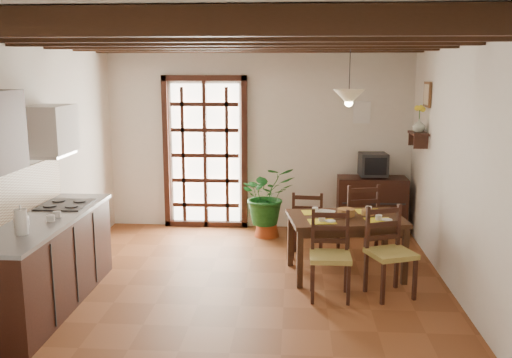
# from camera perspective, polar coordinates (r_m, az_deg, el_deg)

# --- Properties ---
(ground_plane) EXTENTS (5.00, 5.00, 0.00)m
(ground_plane) POSITION_cam_1_polar(r_m,az_deg,el_deg) (6.40, -1.16, -10.84)
(ground_plane) COLOR brown
(room_shell) EXTENTS (4.52, 5.02, 2.81)m
(room_shell) POSITION_cam_1_polar(r_m,az_deg,el_deg) (5.97, -1.23, 5.56)
(room_shell) COLOR silver
(room_shell) RESTS_ON ground_plane
(ceiling_beams) EXTENTS (4.50, 4.34, 0.20)m
(ceiling_beams) POSITION_cam_1_polar(r_m,az_deg,el_deg) (5.95, -1.26, 13.97)
(ceiling_beams) COLOR black
(ceiling_beams) RESTS_ON room_shell
(french_door) EXTENTS (1.26, 0.11, 2.32)m
(french_door) POSITION_cam_1_polar(r_m,az_deg,el_deg) (8.55, -5.09, 2.89)
(french_door) COLOR white
(french_door) RESTS_ON ground_plane
(kitchen_counter) EXTENTS (0.64, 2.25, 1.38)m
(kitchen_counter) POSITION_cam_1_polar(r_m,az_deg,el_deg) (6.17, -20.26, -7.72)
(kitchen_counter) COLOR black
(kitchen_counter) RESTS_ON ground_plane
(range_hood) EXTENTS (0.38, 0.60, 0.54)m
(range_hood) POSITION_cam_1_polar(r_m,az_deg,el_deg) (6.44, -19.80, 4.59)
(range_hood) COLOR white
(range_hood) RESTS_ON room_shell
(counter_items) EXTENTS (0.50, 1.43, 0.25)m
(counter_items) POSITION_cam_1_polar(r_m,az_deg,el_deg) (6.12, -20.22, -3.14)
(counter_items) COLOR black
(counter_items) RESTS_ON kitchen_counter
(dining_table) EXTENTS (1.41, 1.02, 0.70)m
(dining_table) POSITION_cam_1_polar(r_m,az_deg,el_deg) (6.69, 8.97, -4.46)
(dining_table) COLOR #361E11
(dining_table) RESTS_ON ground_plane
(chair_near_left) EXTENTS (0.43, 0.41, 0.92)m
(chair_near_left) POSITION_cam_1_polar(r_m,az_deg,el_deg) (6.11, 7.39, -9.15)
(chair_near_left) COLOR #A29345
(chair_near_left) RESTS_ON ground_plane
(chair_near_right) EXTENTS (0.56, 0.55, 0.95)m
(chair_near_right) POSITION_cam_1_polar(r_m,az_deg,el_deg) (6.27, 13.20, -8.72)
(chair_near_right) COLOR #A29345
(chair_near_right) RESTS_ON ground_plane
(chair_far_left) EXTENTS (0.43, 0.41, 0.87)m
(chair_far_left) POSITION_cam_1_polar(r_m,az_deg,el_deg) (7.34, 5.17, -5.72)
(chair_far_left) COLOR #A29345
(chair_far_left) RESTS_ON ground_plane
(chair_far_right) EXTENTS (0.54, 0.52, 0.96)m
(chair_far_right) POSITION_cam_1_polar(r_m,az_deg,el_deg) (7.47, 10.12, -5.33)
(chair_far_right) COLOR #A29345
(chair_far_right) RESTS_ON ground_plane
(table_setting) EXTENTS (0.94, 0.63, 0.09)m
(table_setting) POSITION_cam_1_polar(r_m,az_deg,el_deg) (6.67, 8.98, -3.87)
(table_setting) COLOR yellow
(table_setting) RESTS_ON dining_table
(table_bowl) EXTENTS (0.28, 0.28, 0.05)m
(table_bowl) POSITION_cam_1_polar(r_m,az_deg,el_deg) (6.65, 6.97, -3.45)
(table_bowl) COLOR white
(table_bowl) RESTS_ON dining_table
(sideboard) EXTENTS (0.99, 0.45, 0.84)m
(sideboard) POSITION_cam_1_polar(r_m,az_deg,el_deg) (8.45, 11.47, -2.63)
(sideboard) COLOR black
(sideboard) RESTS_ON ground_plane
(crt_tv) EXTENTS (0.41, 0.38, 0.33)m
(crt_tv) POSITION_cam_1_polar(r_m,az_deg,el_deg) (8.33, 11.63, 1.43)
(crt_tv) COLOR black
(crt_tv) RESTS_ON sideboard
(fuse_box) EXTENTS (0.25, 0.03, 0.32)m
(fuse_box) POSITION_cam_1_polar(r_m,az_deg,el_deg) (8.48, 10.53, 6.57)
(fuse_box) COLOR white
(fuse_box) RESTS_ON room_shell
(plant_pot) EXTENTS (0.36, 0.36, 0.22)m
(plant_pot) POSITION_cam_1_polar(r_m,az_deg,el_deg) (8.24, 1.08, -4.97)
(plant_pot) COLOR #913715
(plant_pot) RESTS_ON ground_plane
(potted_plant) EXTENTS (2.43, 2.26, 2.20)m
(potted_plant) POSITION_cam_1_polar(r_m,az_deg,el_deg) (8.13, 1.10, -1.85)
(potted_plant) COLOR #144C19
(potted_plant) RESTS_ON ground_plane
(wall_shelf) EXTENTS (0.20, 0.42, 0.20)m
(wall_shelf) POSITION_cam_1_polar(r_m,az_deg,el_deg) (7.74, 15.92, 4.14)
(wall_shelf) COLOR black
(wall_shelf) RESTS_ON room_shell
(shelf_vase) EXTENTS (0.15, 0.15, 0.15)m
(shelf_vase) POSITION_cam_1_polar(r_m,az_deg,el_deg) (7.72, 15.98, 5.16)
(shelf_vase) COLOR #B2BFB2
(shelf_vase) RESTS_ON wall_shelf
(shelf_flowers) EXTENTS (0.14, 0.14, 0.36)m
(shelf_flowers) POSITION_cam_1_polar(r_m,az_deg,el_deg) (7.70, 16.06, 6.70)
(shelf_flowers) COLOR yellow
(shelf_flowers) RESTS_ON shelf_vase
(framed_picture) EXTENTS (0.03, 0.32, 0.32)m
(framed_picture) POSITION_cam_1_polar(r_m,az_deg,el_deg) (7.71, 16.75, 8.10)
(framed_picture) COLOR brown
(framed_picture) RESTS_ON room_shell
(pendant_lamp) EXTENTS (0.36, 0.36, 0.84)m
(pendant_lamp) POSITION_cam_1_polar(r_m,az_deg,el_deg) (6.56, 9.28, 8.21)
(pendant_lamp) COLOR black
(pendant_lamp) RESTS_ON room_shell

